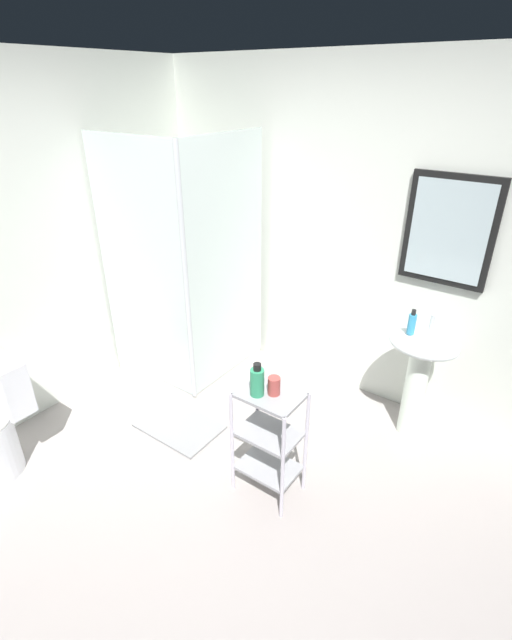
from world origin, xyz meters
TOP-DOWN VIEW (x-y plane):
  - ground_plane at (0.00, 0.00)m, footprint 4.20×4.20m
  - wall_back at (0.01, 1.85)m, footprint 4.20×0.14m
  - shower_stall at (-1.23, 1.18)m, footprint 0.92×0.92m
  - pedestal_sink at (0.60, 1.52)m, footprint 0.46×0.37m
  - sink_faucet at (0.60, 1.64)m, footprint 0.03×0.03m
  - storage_cart at (0.07, 0.47)m, footprint 0.38×0.28m
  - hand_soap_bottle at (0.51, 1.49)m, footprint 0.05×0.05m
  - body_wash_bottle_green at (0.02, 0.42)m, footprint 0.08×0.08m
  - rinse_cup at (0.09, 0.48)m, footprint 0.07×0.07m
  - bath_mat at (-0.80, 0.56)m, footprint 0.60×0.40m

SIDE VIEW (x-z plane):
  - ground_plane at x=0.00m, z-range -0.02..0.00m
  - bath_mat at x=-0.80m, z-range 0.00..0.02m
  - storage_cart at x=0.07m, z-range 0.07..0.81m
  - shower_stall at x=-1.23m, z-range -0.54..1.46m
  - pedestal_sink at x=0.60m, z-range 0.17..0.98m
  - rinse_cup at x=0.09m, z-range 0.74..0.85m
  - body_wash_bottle_green at x=0.02m, z-range 0.73..0.93m
  - sink_faucet at x=0.60m, z-range 0.81..0.91m
  - hand_soap_bottle at x=0.51m, z-range 0.80..0.97m
  - wall_back at x=0.01m, z-range 0.00..2.50m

